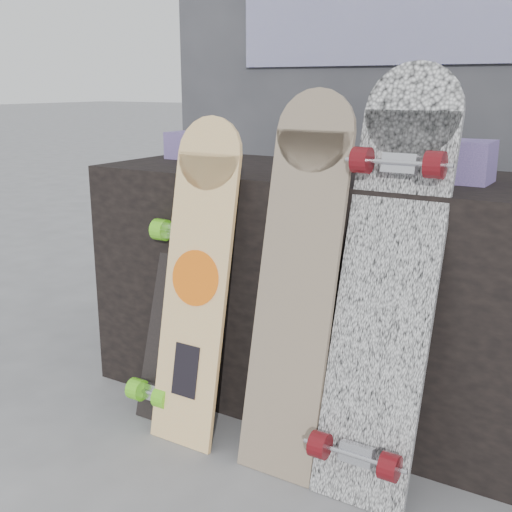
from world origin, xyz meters
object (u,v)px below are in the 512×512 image
Objects in this scene: vendor_table at (331,290)px; longboard_geisha at (197,273)px; longboard_celtic at (298,272)px; longboard_cascadia at (387,276)px; skateboard_dark at (172,298)px.

longboard_geisha is (-0.26, -0.41, 0.12)m from vendor_table.
longboard_cascadia reaches higher than longboard_celtic.
skateboard_dark is at bearing 179.67° from longboard_cascadia.
longboard_celtic is (0.07, -0.38, 0.17)m from vendor_table.
skateboard_dark is (-0.40, -0.35, -0.00)m from vendor_table.
longboard_cascadia reaches higher than vendor_table.
vendor_table is at bearing 100.75° from longboard_celtic.
longboard_cascadia is at bearing -47.88° from vendor_table.
vendor_table is 1.41× the size of longboard_cascadia.
longboard_geisha reaches higher than skateboard_dark.
longboard_geisha is 0.87× the size of longboard_cascadia.
longboard_celtic reaches higher than longboard_geisha.
longboard_geisha is at bearing -122.13° from vendor_table.
longboard_cascadia is at bearing 5.03° from longboard_geisha.
skateboard_dark is (-0.15, 0.06, -0.12)m from longboard_geisha.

